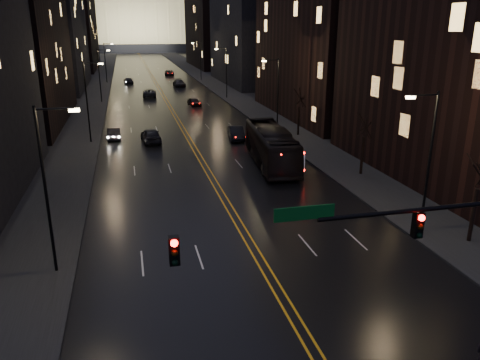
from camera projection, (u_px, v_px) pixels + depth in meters
road at (149, 71)px, 138.33m from camera, size 20.00×320.00×0.02m
sidewalk_left at (100, 71)px, 135.21m from camera, size 8.00×320.00×0.16m
sidewalk_right at (196, 69)px, 141.41m from camera, size 8.00×320.00×0.16m
center_line at (149, 70)px, 138.33m from camera, size 0.62×320.00×0.01m
building_left_mid at (5, 14)px, 59.12m from camera, size 12.00×30.00×28.00m
building_left_far at (51, 39)px, 95.46m from camera, size 12.00×34.00×20.00m
building_left_dist at (73, 28)px, 139.16m from camera, size 12.00×40.00×24.00m
building_right_near at (475, 34)px, 37.64m from camera, size 12.00×26.00×24.00m
building_right_mid at (250, 24)px, 103.81m from camera, size 12.00×34.00×26.00m
building_right_dist at (212, 31)px, 148.76m from camera, size 12.00×40.00×22.00m
capitol at (135, 17)px, 243.76m from camera, size 90.00×50.00×58.50m
traffic_signal at (472, 231)px, 18.00m from camera, size 17.29×0.45×7.00m
streetlamp_right_near at (427, 156)px, 28.32m from camera, size 2.13×0.25×9.00m
streetlamp_left_near at (49, 183)px, 23.54m from camera, size 2.13×0.25×9.00m
streetlamp_right_mid at (277, 92)px, 56.03m from camera, size 2.13×0.25×9.00m
streetlamp_left_mid at (88, 98)px, 51.24m from camera, size 2.13×0.25×9.00m
streetlamp_right_far at (225, 70)px, 83.73m from camera, size 2.13×0.25×9.00m
streetlamp_left_far at (100, 73)px, 78.94m from camera, size 2.13×0.25×9.00m
streetlamp_right_dist at (200, 59)px, 111.43m from camera, size 2.13×0.25×9.00m
streetlamp_left_dist at (106, 60)px, 106.65m from camera, size 2.13×0.25×9.00m
tree_right_near at (480, 172)px, 27.14m from camera, size 2.40×2.40×6.65m
tree_right_mid at (365, 125)px, 40.06m from camera, size 2.40×2.40×6.65m
tree_right_far at (299, 98)px, 54.84m from camera, size 2.40×2.40×6.65m
bus at (271, 146)px, 44.24m from camera, size 4.26×13.08×3.58m
oncoming_car_a at (151, 135)px, 52.97m from camera, size 2.34×4.98×1.65m
oncoming_car_b at (114, 133)px, 54.49m from camera, size 1.58×4.24×1.39m
oncoming_car_c at (149, 93)px, 86.97m from camera, size 2.67×5.33×1.45m
oncoming_car_d at (128, 81)px, 106.72m from camera, size 2.29×4.88×1.38m
receding_car_a at (236, 133)px, 54.33m from camera, size 2.08×4.73×1.51m
receding_car_b at (194, 102)px, 76.95m from camera, size 2.13×4.17×1.36m
receding_car_c at (179, 83)px, 101.22m from camera, size 2.50×5.50×1.56m
receding_car_d at (169, 73)px, 124.36m from camera, size 2.69×5.27×1.43m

